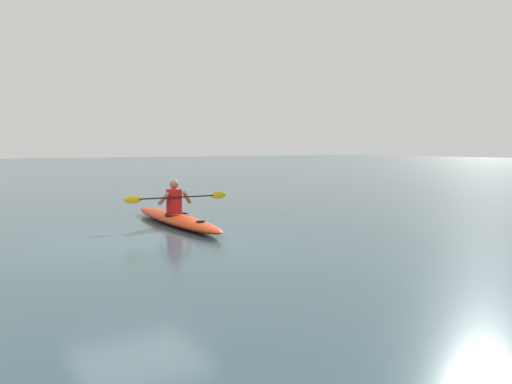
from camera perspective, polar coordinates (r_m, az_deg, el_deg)
ground_plane at (r=10.79m, az=-12.36°, el=-4.90°), size 160.00×160.00×0.00m
kayak at (r=12.58m, az=-8.56°, el=-2.84°), size 0.92×4.83×0.26m
kayaker at (r=12.57m, az=-8.65°, el=-0.74°), size 2.48×0.48×0.77m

